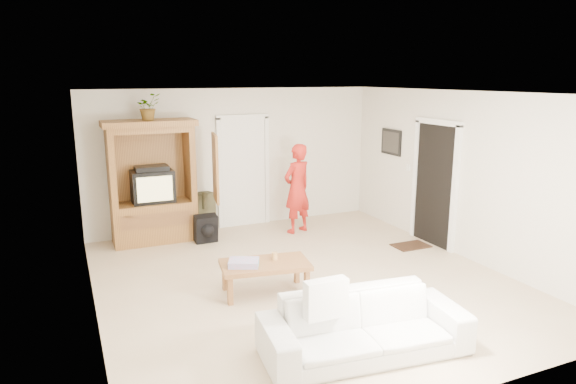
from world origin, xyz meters
The scene contains 19 objects.
floor centered at (0.00, 0.00, 0.00)m, with size 6.00×6.00×0.00m, color tan.
ceiling centered at (0.00, 0.00, 2.60)m, with size 6.00×6.00×0.00m, color white.
wall_back centered at (0.00, 3.00, 1.30)m, with size 5.50×5.50×0.00m, color silver.
wall_front centered at (0.00, -3.00, 1.30)m, with size 5.50×5.50×0.00m, color silver.
wall_left centered at (-2.75, 0.00, 1.30)m, with size 6.00×6.00×0.00m, color silver.
wall_right centered at (2.75, 0.00, 1.30)m, with size 6.00×6.00×0.00m, color silver.
armoire centered at (-1.58, 2.66, 0.91)m, with size 1.82×1.14×2.10m.
door_back centered at (0.15, 2.97, 1.02)m, with size 0.85×0.05×2.04m, color white.
doorway_right centered at (2.73, 0.60, 1.02)m, with size 0.05×0.90×2.04m, color black.
framed_picture centered at (2.73, 1.90, 1.60)m, with size 0.03×0.60×0.48m, color black.
doormat centered at (2.30, 0.60, 0.01)m, with size 0.60×0.40×0.02m, color #382316.
plant centered at (-1.60, 2.63, 2.32)m, with size 0.39×0.34×0.44m, color #4C7238.
man centered at (0.89, 2.14, 0.82)m, with size 0.60×0.39×1.64m, color #B31F17.
sofa centered at (-0.27, -2.01, 0.31)m, with size 2.12×0.83×0.62m, color silver.
coffee_table centered at (-0.65, -0.19, 0.37)m, with size 1.23×0.80×0.43m.
towel centered at (-0.95, -0.19, 0.47)m, with size 0.38×0.28×0.08m, color #EB4E87.
candle centered at (-0.50, -0.14, 0.48)m, with size 0.08×0.08×0.10m, color tan.
backpack_black centered at (-0.81, 2.21, 0.24)m, with size 0.38×0.22×0.47m, color black, non-canonical shape.
backpack_olive centered at (-0.69, 2.85, 0.37)m, with size 0.39×0.28×0.73m, color #47442B, non-canonical shape.
Camera 1 is at (-2.94, -6.11, 2.81)m, focal length 32.00 mm.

